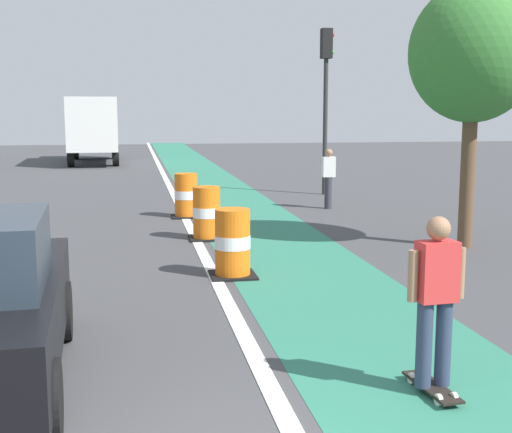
{
  "coord_description": "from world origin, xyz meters",
  "views": [
    {
      "loc": [
        -0.34,
        -4.17,
        2.64
      ],
      "look_at": [
        1.41,
        5.55,
        1.1
      ],
      "focal_mm": 48.03,
      "sensor_mm": 36.0,
      "label": 1
    }
  ],
  "objects": [
    {
      "name": "traffic_light_corner",
      "position": [
        5.61,
        16.6,
        3.5
      ],
      "size": [
        0.41,
        0.32,
        5.1
      ],
      "color": "#2D2D2D",
      "rests_on": "ground"
    },
    {
      "name": "skateboarder_on_lane",
      "position": [
        2.37,
        1.55,
        0.91
      ],
      "size": [
        0.57,
        0.81,
        1.69
      ],
      "color": "black",
      "rests_on": "ground"
    },
    {
      "name": "traffic_barrel_mid",
      "position": [
        1.13,
        9.69,
        0.53
      ],
      "size": [
        0.73,
        0.73,
        1.09
      ],
      "color": "orange",
      "rests_on": "ground"
    },
    {
      "name": "lane_divider_stripe",
      "position": [
        0.9,
        12.0,
        0.01
      ],
      "size": [
        0.2,
        80.0,
        0.01
      ],
      "primitive_type": "cube",
      "color": "silver",
      "rests_on": "ground"
    },
    {
      "name": "bike_lane_strip",
      "position": [
        2.4,
        12.0,
        0.0
      ],
      "size": [
        2.5,
        80.0,
        0.01
      ],
      "primitive_type": "cube",
      "color": "#2D755B",
      "rests_on": "ground"
    },
    {
      "name": "traffic_barrel_back",
      "position": [
        0.94,
        12.7,
        0.53
      ],
      "size": [
        0.73,
        0.73,
        1.09
      ],
      "color": "orange",
      "rests_on": "ground"
    },
    {
      "name": "traffic_barrel_front",
      "position": [
        1.19,
        6.42,
        0.53
      ],
      "size": [
        0.73,
        0.73,
        1.09
      ],
      "color": "orange",
      "rests_on": "ground"
    },
    {
      "name": "pedestrian_crossing",
      "position": [
        4.83,
        13.52,
        0.86
      ],
      "size": [
        0.34,
        0.2,
        1.61
      ],
      "color": "#33333D",
      "rests_on": "ground"
    },
    {
      "name": "street_tree_sidewalk",
      "position": [
        5.97,
        7.96,
        3.67
      ],
      "size": [
        2.4,
        2.4,
        5.0
      ],
      "color": "brown",
      "rests_on": "ground"
    },
    {
      "name": "delivery_truck_down_block",
      "position": [
        -2.23,
        31.18,
        1.85
      ],
      "size": [
        2.56,
        7.67,
        3.23
      ],
      "color": "silver",
      "rests_on": "ground"
    }
  ]
}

